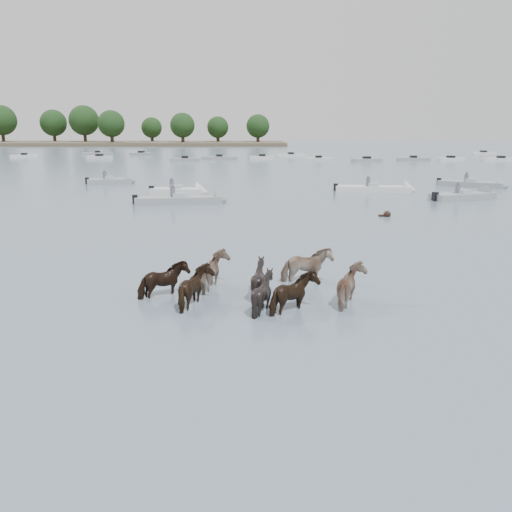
{
  "coord_description": "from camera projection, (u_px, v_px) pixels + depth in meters",
  "views": [
    {
      "loc": [
        0.59,
        -14.87,
        5.11
      ],
      "look_at": [
        0.65,
        1.53,
        1.1
      ],
      "focal_mm": 36.83,
      "sensor_mm": 36.0,
      "label": 1
    }
  ],
  "objects": [
    {
      "name": "swimming_pony",
      "position": [
        386.0,
        215.0,
        31.12
      ],
      "size": [
        0.72,
        0.44,
        0.44
      ],
      "color": "black",
      "rests_on": "ground"
    },
    {
      "name": "shoreline",
      "position": [
        24.0,
        143.0,
        160.98
      ],
      "size": [
        160.0,
        30.0,
        1.0
      ],
      "primitive_type": "cube",
      "color": "#4C4233",
      "rests_on": "ground"
    },
    {
      "name": "distant_flotilla",
      "position": [
        256.0,
        158.0,
        87.87
      ],
      "size": [
        108.9,
        27.38,
        0.93
      ],
      "color": "silver",
      "rests_on": "ground"
    },
    {
      "name": "pony_herd",
      "position": [
        258.0,
        284.0,
        16.09
      ],
      "size": [
        7.31,
        4.43,
        1.45
      ],
      "color": "black",
      "rests_on": "ground"
    },
    {
      "name": "motorboat_e",
      "position": [
        480.0,
        185.0,
        46.46
      ],
      "size": [
        5.87,
        4.39,
        1.92
      ],
      "rotation": [
        0.0,
        0.0,
        -0.54
      ],
      "color": "gray",
      "rests_on": "ground"
    },
    {
      "name": "motorboat_d",
      "position": [
        471.0,
        196.0,
        38.75
      ],
      "size": [
        5.59,
        3.35,
        1.92
      ],
      "rotation": [
        0.0,
        0.0,
        0.35
      ],
      "color": "gray",
      "rests_on": "ground"
    },
    {
      "name": "motorboat_a",
      "position": [
        186.0,
        192.0,
        41.43
      ],
      "size": [
        4.8,
        2.06,
        1.92
      ],
      "rotation": [
        0.0,
        0.0,
        -0.1
      ],
      "color": "silver",
      "rests_on": "ground"
    },
    {
      "name": "motorboat_f",
      "position": [
        117.0,
        181.0,
        49.58
      ],
      "size": [
        4.72,
        2.78,
        1.92
      ],
      "rotation": [
        0.0,
        0.0,
        0.28
      ],
      "color": "gray",
      "rests_on": "ground"
    },
    {
      "name": "motorboat_b",
      "position": [
        191.0,
        200.0,
        36.62
      ],
      "size": [
        6.65,
        2.51,
        1.92
      ],
      "rotation": [
        0.0,
        0.0,
        0.15
      ],
      "color": "gray",
      "rests_on": "ground"
    },
    {
      "name": "motorboat_c",
      "position": [
        383.0,
        189.0,
        43.04
      ],
      "size": [
        6.72,
        2.36,
        1.92
      ],
      "rotation": [
        0.0,
        0.0,
        -0.12
      ],
      "color": "silver",
      "rests_on": "ground"
    },
    {
      "name": "ground",
      "position": [
        234.0,
        304.0,
        15.66
      ],
      "size": [
        400.0,
        400.0,
        0.0
      ],
      "primitive_type": "plane",
      "color": "slate",
      "rests_on": "ground"
    }
  ]
}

